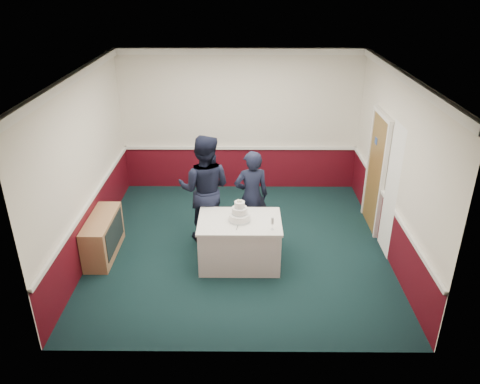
{
  "coord_description": "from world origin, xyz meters",
  "views": [
    {
      "loc": [
        0.06,
        -6.98,
        4.39
      ],
      "look_at": [
        0.01,
        -0.1,
        1.1
      ],
      "focal_mm": 35.0,
      "sensor_mm": 36.0,
      "label": 1
    }
  ],
  "objects_px": {
    "person_woman": "(251,197)",
    "cake_table": "(240,241)",
    "person_man": "(205,189)",
    "wedding_cake": "(240,214)",
    "sideboard": "(103,236)",
    "cake_knife": "(238,227)",
    "champagne_flute": "(272,222)"
  },
  "relations": [
    {
      "from": "cake_knife",
      "to": "wedding_cake",
      "type": "bearing_deg",
      "value": 90.54
    },
    {
      "from": "sideboard",
      "to": "cake_knife",
      "type": "height_order",
      "value": "cake_knife"
    },
    {
      "from": "cake_table",
      "to": "wedding_cake",
      "type": "bearing_deg",
      "value": 90.0
    },
    {
      "from": "cake_knife",
      "to": "person_man",
      "type": "xyz_separation_m",
      "value": [
        -0.58,
        0.99,
        0.18
      ]
    },
    {
      "from": "sideboard",
      "to": "person_woman",
      "type": "relative_size",
      "value": 0.72
    },
    {
      "from": "sideboard",
      "to": "champagne_flute",
      "type": "bearing_deg",
      "value": -10.27
    },
    {
      "from": "person_woman",
      "to": "sideboard",
      "type": "bearing_deg",
      "value": 0.06
    },
    {
      "from": "cake_table",
      "to": "champagne_flute",
      "type": "height_order",
      "value": "champagne_flute"
    },
    {
      "from": "sideboard",
      "to": "person_woman",
      "type": "bearing_deg",
      "value": 12.3
    },
    {
      "from": "cake_table",
      "to": "wedding_cake",
      "type": "distance_m",
      "value": 0.5
    },
    {
      "from": "sideboard",
      "to": "cake_knife",
      "type": "distance_m",
      "value": 2.34
    },
    {
      "from": "cake_knife",
      "to": "champagne_flute",
      "type": "bearing_deg",
      "value": 0.48
    },
    {
      "from": "sideboard",
      "to": "cake_knife",
      "type": "bearing_deg",
      "value": -10.66
    },
    {
      "from": "person_woman",
      "to": "wedding_cake",
      "type": "bearing_deg",
      "value": 63.26
    },
    {
      "from": "cake_knife",
      "to": "person_man",
      "type": "height_order",
      "value": "person_man"
    },
    {
      "from": "sideboard",
      "to": "cake_table",
      "type": "height_order",
      "value": "cake_table"
    },
    {
      "from": "sideboard",
      "to": "champagne_flute",
      "type": "xyz_separation_m",
      "value": [
        2.79,
        -0.51,
        0.58
      ]
    },
    {
      "from": "person_man",
      "to": "person_woman",
      "type": "relative_size",
      "value": 1.16
    },
    {
      "from": "sideboard",
      "to": "champagne_flute",
      "type": "height_order",
      "value": "champagne_flute"
    },
    {
      "from": "sideboard",
      "to": "wedding_cake",
      "type": "relative_size",
      "value": 3.3
    },
    {
      "from": "person_woman",
      "to": "person_man",
      "type": "bearing_deg",
      "value": -13.57
    },
    {
      "from": "champagne_flute",
      "to": "person_woman",
      "type": "height_order",
      "value": "person_woman"
    },
    {
      "from": "sideboard",
      "to": "person_man",
      "type": "bearing_deg",
      "value": 18.45
    },
    {
      "from": "person_woman",
      "to": "cake_table",
      "type": "bearing_deg",
      "value": 63.26
    },
    {
      "from": "cake_table",
      "to": "person_woman",
      "type": "xyz_separation_m",
      "value": [
        0.2,
        0.77,
        0.44
      ]
    },
    {
      "from": "cake_knife",
      "to": "person_woman",
      "type": "relative_size",
      "value": 0.13
    },
    {
      "from": "sideboard",
      "to": "champagne_flute",
      "type": "distance_m",
      "value": 2.89
    },
    {
      "from": "sideboard",
      "to": "wedding_cake",
      "type": "height_order",
      "value": "wedding_cake"
    },
    {
      "from": "cake_table",
      "to": "wedding_cake",
      "type": "height_order",
      "value": "wedding_cake"
    },
    {
      "from": "wedding_cake",
      "to": "cake_knife",
      "type": "height_order",
      "value": "wedding_cake"
    },
    {
      "from": "wedding_cake",
      "to": "person_man",
      "type": "distance_m",
      "value": 1.0
    },
    {
      "from": "cake_table",
      "to": "person_man",
      "type": "height_order",
      "value": "person_man"
    }
  ]
}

